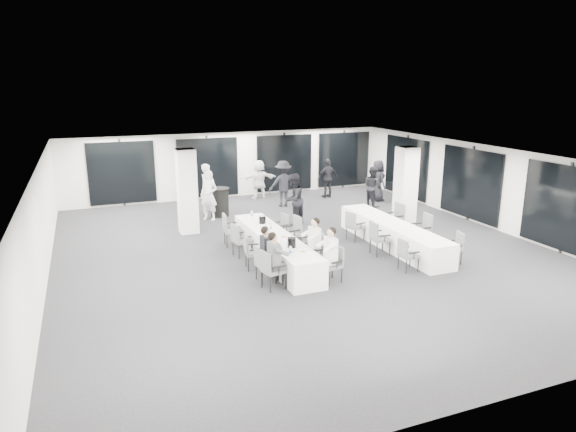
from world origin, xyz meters
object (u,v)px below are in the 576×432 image
cocktail_table (220,202)px  chair_side_right_far (396,217)px  standing_guest_f (259,177)px  standing_guest_c (283,181)px  standing_guest_e (378,178)px  chair_side_left_near (406,253)px  chair_side_left_far (354,224)px  standing_guest_d (328,176)px  chair_main_right_fourth (293,231)px  chair_main_left_mid (251,250)px  standing_guest_h (373,184)px  chair_main_right_second (318,250)px  chair_main_left_fourth (239,238)px  chair_main_left_far (229,228)px  banquet_table_side (392,235)px  chair_side_left_mid (378,236)px  chair_side_right_mid (423,228)px  chair_main_right_near (334,262)px  banquet_table_main (275,248)px  ice_bucket_far (262,220)px  chair_main_left_near (270,267)px  chair_side_right_near (455,245)px  standing_guest_a (208,185)px  chair_main_left_second (263,262)px  standing_guest_b (293,196)px  standing_guest_g (209,192)px  ice_bucket_near (292,243)px  chair_main_right_far (282,226)px  chair_main_right_mid (308,242)px

cocktail_table → chair_side_right_far: (4.83, -4.42, 0.04)m
cocktail_table → standing_guest_f: bearing=44.5°
chair_side_right_far → standing_guest_c: size_ratio=0.49×
standing_guest_e → chair_side_left_near: bearing=150.1°
chair_side_left_far → standing_guest_d: standing_guest_d is taller
standing_guest_f → chair_main_right_fourth: bearing=85.7°
chair_main_left_mid → chair_main_right_fourth: (1.67, 1.10, 0.05)m
standing_guest_c → standing_guest_h: standing_guest_c is taller
cocktail_table → chair_main_right_second: 6.56m
cocktail_table → standing_guest_c: size_ratio=0.51×
chair_main_left_fourth → chair_main_left_far: (-0.00, 1.05, 0.03)m
banquet_table_side → chair_side_left_mid: 1.00m
chair_side_right_mid → standing_guest_f: size_ratio=0.55×
chair_main_right_near → standing_guest_c: standing_guest_c is taller
banquet_table_main → chair_side_right_mid: (4.62, -0.51, 0.21)m
chair_main_left_mid → chair_main_left_fourth: (-0.00, 1.10, 0.02)m
chair_main_left_fourth → ice_bucket_far: size_ratio=4.11×
banquet_table_main → chair_main_left_near: size_ratio=5.08×
banquet_table_side → chair_main_right_second: (-2.94, -0.94, 0.17)m
chair_side_right_near → standing_guest_a: 9.61m
chair_main_right_second → standing_guest_d: 8.86m
banquet_table_side → standing_guest_d: standing_guest_d is taller
chair_main_left_second → chair_side_left_far: bearing=113.7°
standing_guest_b → ice_bucket_far: size_ratio=8.85×
chair_main_left_near → standing_guest_g: bearing=167.3°
standing_guest_c → ice_bucket_far: size_ratio=8.94×
standing_guest_e → ice_bucket_far: size_ratio=8.32×
banquet_table_main → standing_guest_g: size_ratio=2.45×
banquet_table_side → ice_bucket_far: size_ratio=21.35×
chair_side_left_far → ice_bucket_near: ice_bucket_near is taller
banquet_table_main → standing_guest_g: 5.11m
chair_side_right_mid → banquet_table_side: bearing=72.0°
chair_main_right_far → standing_guest_h: standing_guest_h is taller
chair_main_left_near → banquet_table_main: bearing=144.8°
chair_main_left_mid → ice_bucket_far: bearing=159.6°
chair_side_right_mid → standing_guest_d: (0.32, 7.27, 0.37)m
chair_side_left_mid → standing_guest_b: size_ratio=0.48×
chair_side_right_far → standing_guest_g: size_ratio=0.50×
chair_side_left_near → ice_bucket_near: 3.08m
chair_side_left_near → chair_main_left_mid: bearing=-114.0°
chair_main_left_fourth → standing_guest_g: bearing=168.6°
chair_side_right_near → chair_main_left_near: bearing=102.5°
chair_main_left_fourth → chair_main_right_mid: same height
banquet_table_main → chair_main_right_fourth: (0.84, 0.71, 0.21)m
chair_main_left_far → standing_guest_h: size_ratio=0.54×
banquet_table_main → standing_guest_e: bearing=39.4°
chair_main_left_second → chair_side_right_near: 5.47m
chair_main_left_fourth → chair_main_right_fourth: bearing=80.8°
banquet_table_side → chair_side_right_mid: (0.84, -0.37, 0.21)m
chair_side_right_mid → standing_guest_d: 7.29m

